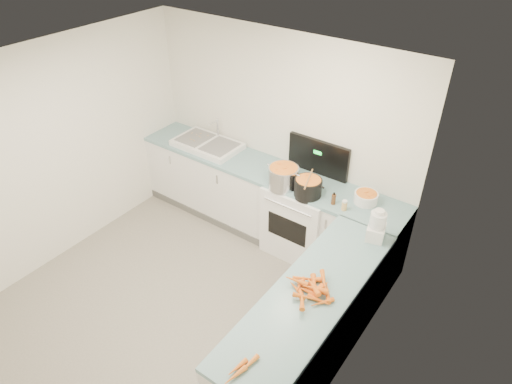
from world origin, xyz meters
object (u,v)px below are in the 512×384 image
Objects in this scene: black_pot at (308,188)px; steel_pot at (283,177)px; extract_bottle at (334,199)px; stove at (302,216)px; mixing_bowl at (366,198)px; spice_jar at (344,206)px; food_processor at (377,226)px; sink at (207,144)px.

steel_pot is at bearing 179.72° from black_pot.
extract_bottle is at bearing 2.19° from black_pot.
stove is 5.42× the size of mixing_bowl.
stove is 0.80m from spice_jar.
black_pot is at bearing -50.25° from stove.
steel_pot is 1.24m from food_processor.
mixing_bowl is 0.28m from spice_jar.
sink is 3.43× the size of mixing_bowl.
stove is 11.51× the size of extract_bottle.
mixing_bowl is at bearing 14.91° from steel_pot.
black_pot reaches higher than extract_bottle.
steel_pot is at bearing -136.26° from stove.
stove is 0.60m from black_pot.
black_pot is at bearing 178.01° from spice_jar.
spice_jar is (0.59, -0.19, 0.51)m from stove.
sink is at bearing 169.98° from food_processor.
extract_bottle is (0.31, 0.01, -0.03)m from black_pot.
spice_jar is at bearing -17.50° from stove.
stove is 0.62m from steel_pot.
steel_pot is (-0.18, -0.17, 0.57)m from stove.
spice_jar is (0.14, -0.03, -0.01)m from extract_bottle.
food_processor reaches higher than extract_bottle.
sink reaches higher than spice_jar.
spice_jar is (2.04, -0.20, 0.01)m from sink.
sink is 1.29m from steel_pot.
food_processor is at bearing -10.02° from sink.
stove is 1.27m from food_processor.
mixing_bowl is (0.89, 0.24, -0.05)m from steel_pot.
spice_jar is at bearing -10.98° from extract_bottle.
black_pot reaches higher than spice_jar.
spice_jar is 0.51m from food_processor.
extract_bottle is 0.65m from food_processor.
black_pot is at bearing -177.81° from extract_bottle.
stove reaches higher than food_processor.
sink is at bearing -178.61° from mixing_bowl.
extract_bottle reaches higher than mixing_bowl.
mixing_bowl is at bearing 40.58° from extract_bottle.
steel_pot is 0.92m from mixing_bowl.
mixing_bowl is 0.59m from food_processor.
black_pot is 1.20× the size of mixing_bowl.
spice_jar is at bearing -1.28° from steel_pot.
food_processor is at bearing -22.26° from stove.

